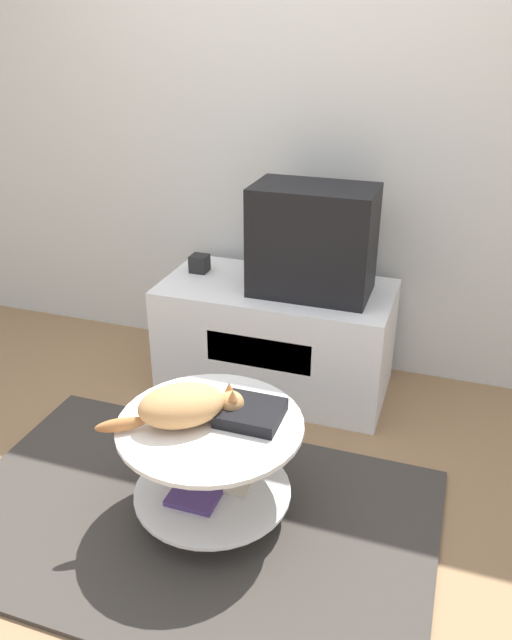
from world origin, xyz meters
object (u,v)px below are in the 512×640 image
at_px(tv, 313,241).
at_px(dvd_box, 251,413).
at_px(cat, 184,406).
at_px(speaker, 199,263).

height_order(tv, dvd_box, tv).
relative_size(tv, cat, 1.23).
relative_size(dvd_box, cat, 0.49).
relative_size(speaker, cat, 0.19).
bearing_deg(dvd_box, speaker, 122.21).
relative_size(tv, dvd_box, 2.50).
xyz_separation_m(speaker, cat, (0.41, -1.09, -0.09)).
bearing_deg(cat, dvd_box, -10.76).
bearing_deg(speaker, dvd_box, -57.79).
bearing_deg(tv, cat, -100.91).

